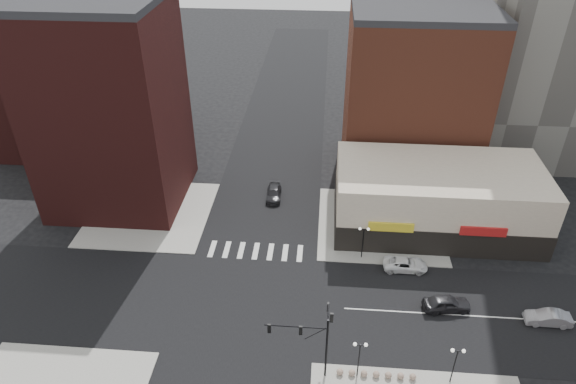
{
  "coord_description": "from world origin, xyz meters",
  "views": [
    {
      "loc": [
        7.29,
        -37.17,
        38.13
      ],
      "look_at": [
        3.96,
        4.19,
        11.0
      ],
      "focal_mm": 32.0,
      "sensor_mm": 36.0,
      "label": 1
    }
  ],
  "objects_px": {
    "street_lamp_se_a": "(360,351)",
    "dark_sedan_north": "(274,193)",
    "silver_sedan": "(548,318)",
    "white_suv": "(405,264)",
    "dark_sedan_east": "(447,303)",
    "street_lamp_ne": "(364,235)",
    "street_lamp_se_b": "(456,357)",
    "traffic_signal": "(316,333)"
  },
  "relations": [
    {
      "from": "dark_sedan_east",
      "to": "traffic_signal",
      "type": "bearing_deg",
      "value": 115.78
    },
    {
      "from": "traffic_signal",
      "to": "silver_sedan",
      "type": "xyz_separation_m",
      "value": [
        22.41,
        7.47,
        -4.24
      ]
    },
    {
      "from": "white_suv",
      "to": "silver_sedan",
      "type": "distance_m",
      "value": 14.64
    },
    {
      "from": "traffic_signal",
      "to": "street_lamp_se_a",
      "type": "distance_m",
      "value": 4.12
    },
    {
      "from": "silver_sedan",
      "to": "dark_sedan_north",
      "type": "relative_size",
      "value": 0.93
    },
    {
      "from": "street_lamp_se_b",
      "to": "dark_sedan_north",
      "type": "bearing_deg",
      "value": 123.46
    },
    {
      "from": "street_lamp_ne",
      "to": "silver_sedan",
      "type": "relative_size",
      "value": 0.95
    },
    {
      "from": "street_lamp_ne",
      "to": "street_lamp_se_b",
      "type": "bearing_deg",
      "value": -66.37
    },
    {
      "from": "silver_sedan",
      "to": "dark_sedan_north",
      "type": "bearing_deg",
      "value": -122.96
    },
    {
      "from": "dark_sedan_east",
      "to": "silver_sedan",
      "type": "relative_size",
      "value": 1.08
    },
    {
      "from": "street_lamp_se_b",
      "to": "silver_sedan",
      "type": "distance_m",
      "value": 13.36
    },
    {
      "from": "dark_sedan_east",
      "to": "dark_sedan_north",
      "type": "height_order",
      "value": "dark_sedan_east"
    },
    {
      "from": "street_lamp_se_a",
      "to": "street_lamp_se_b",
      "type": "distance_m",
      "value": 8.0
    },
    {
      "from": "white_suv",
      "to": "dark_sedan_east",
      "type": "distance_m",
      "value": 6.72
    },
    {
      "from": "white_suv",
      "to": "dark_sedan_north",
      "type": "height_order",
      "value": "dark_sedan_north"
    },
    {
      "from": "street_lamp_ne",
      "to": "silver_sedan",
      "type": "xyz_separation_m",
      "value": [
        17.65,
        -8.36,
        -2.57
      ]
    },
    {
      "from": "traffic_signal",
      "to": "street_lamp_se_b",
      "type": "bearing_deg",
      "value": -0.82
    },
    {
      "from": "silver_sedan",
      "to": "dark_sedan_east",
      "type": "bearing_deg",
      "value": -94.86
    },
    {
      "from": "traffic_signal",
      "to": "silver_sedan",
      "type": "height_order",
      "value": "traffic_signal"
    },
    {
      "from": "silver_sedan",
      "to": "dark_sedan_north",
      "type": "distance_m",
      "value": 34.99
    },
    {
      "from": "street_lamp_ne",
      "to": "white_suv",
      "type": "height_order",
      "value": "street_lamp_ne"
    },
    {
      "from": "white_suv",
      "to": "dark_sedan_east",
      "type": "height_order",
      "value": "dark_sedan_east"
    },
    {
      "from": "street_lamp_se_a",
      "to": "street_lamp_ne",
      "type": "bearing_deg",
      "value": 86.42
    },
    {
      "from": "street_lamp_se_b",
      "to": "silver_sedan",
      "type": "xyz_separation_m",
      "value": [
        10.65,
        7.64,
        -2.57
      ]
    },
    {
      "from": "street_lamp_se_a",
      "to": "dark_sedan_north",
      "type": "height_order",
      "value": "street_lamp_se_a"
    },
    {
      "from": "white_suv",
      "to": "traffic_signal",
      "type": "bearing_deg",
      "value": 146.43
    },
    {
      "from": "traffic_signal",
      "to": "dark_sedan_north",
      "type": "bearing_deg",
      "value": 103.2
    },
    {
      "from": "white_suv",
      "to": "street_lamp_se_b",
      "type": "bearing_deg",
      "value": -171.13
    },
    {
      "from": "street_lamp_se_a",
      "to": "street_lamp_se_b",
      "type": "relative_size",
      "value": 1.0
    },
    {
      "from": "dark_sedan_east",
      "to": "dark_sedan_north",
      "type": "relative_size",
      "value": 1.01
    },
    {
      "from": "traffic_signal",
      "to": "dark_sedan_east",
      "type": "distance_m",
      "value": 16.03
    },
    {
      "from": "traffic_signal",
      "to": "street_lamp_se_b",
      "type": "distance_m",
      "value": 11.88
    },
    {
      "from": "street_lamp_ne",
      "to": "street_lamp_se_a",
      "type": "bearing_deg",
      "value": -93.58
    },
    {
      "from": "street_lamp_se_b",
      "to": "dark_sedan_east",
      "type": "bearing_deg",
      "value": 82.53
    },
    {
      "from": "white_suv",
      "to": "dark_sedan_east",
      "type": "xyz_separation_m",
      "value": [
        3.43,
        -5.78,
        0.13
      ]
    },
    {
      "from": "street_lamp_se_a",
      "to": "dark_sedan_north",
      "type": "xyz_separation_m",
      "value": [
        -10.17,
        27.49,
        -2.61
      ]
    },
    {
      "from": "traffic_signal",
      "to": "silver_sedan",
      "type": "distance_m",
      "value": 24.0
    },
    {
      "from": "silver_sedan",
      "to": "white_suv",
      "type": "bearing_deg",
      "value": -116.34
    },
    {
      "from": "street_lamp_se_a",
      "to": "silver_sedan",
      "type": "xyz_separation_m",
      "value": [
        18.65,
        7.64,
        -2.57
      ]
    },
    {
      "from": "street_lamp_se_b",
      "to": "white_suv",
      "type": "distance_m",
      "value": 14.91
    },
    {
      "from": "traffic_signal",
      "to": "street_lamp_ne",
      "type": "distance_m",
      "value": 16.62
    },
    {
      "from": "dark_sedan_east",
      "to": "silver_sedan",
      "type": "xyz_separation_m",
      "value": [
        9.51,
        -1.08,
        -0.08
      ]
    }
  ]
}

